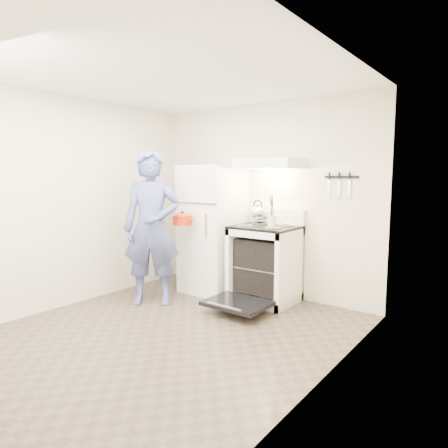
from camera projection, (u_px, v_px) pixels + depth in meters
The scene contains 15 objects.
floor at pixel (168, 333), 3.99m from camera, with size 3.60×3.60×0.00m, color #4A3F33.
back_wall at pixel (263, 200), 5.26m from camera, with size 3.20×0.02×2.50m, color beige.
refrigerator at pixel (213, 229), 5.38m from camera, with size 0.70×0.70×1.70m, color white.
stove_body at pixel (265, 265), 4.96m from camera, with size 0.76×0.65×0.92m, color white.
cooktop at pixel (265, 227), 4.90m from camera, with size 0.76×0.65×0.03m, color black.
backsplash at pixel (277, 216), 5.12m from camera, with size 0.76×0.07×0.20m, color white.
oven_door at pixel (237, 303), 4.53m from camera, with size 0.70×0.54×0.04m, color black.
oven_rack at pixel (265, 267), 4.96m from camera, with size 0.60×0.52×0.01m, color gray.
range_hood at pixel (269, 164), 4.87m from camera, with size 0.76×0.50×0.12m, color white.
knife_strip at pixel (341, 177), 4.59m from camera, with size 0.40×0.02×0.03m, color black.
pizza_stone at pixel (257, 266), 4.94m from camera, with size 0.32×0.32×0.02m, color #8B684A.
tea_kettle at pixel (258, 212), 5.13m from camera, with size 0.25×0.20×0.30m, color #BBBBC0, non-canonical shape.
utensil_jar at pixel (272, 222), 4.54m from camera, with size 0.09×0.09×0.13m, color silver.
person at pixel (152, 228), 4.83m from camera, with size 0.68×0.45×1.87m, color navy.
dutch_oven at pixel (182, 220), 4.98m from camera, with size 0.32×0.25×0.21m, color red, non-canonical shape.
Camera 1 is at (2.75, -2.72, 1.57)m, focal length 32.00 mm.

